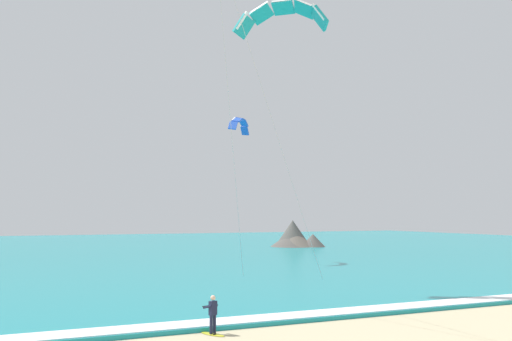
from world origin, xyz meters
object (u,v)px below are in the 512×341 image
(surfboard, at_px, (213,334))
(kitesurfer, at_px, (213,313))
(kite_primary, at_px, (282,16))
(kite_distant, at_px, (240,124))

(surfboard, bearing_deg, kitesurfer, 113.82)
(surfboard, relative_size, kite_primary, 0.08)
(surfboard, distance_m, kitesurfer, 0.91)
(kitesurfer, distance_m, kite_distant, 37.02)
(surfboard, height_order, kitesurfer, kitesurfer)
(surfboard, xyz_separation_m, kitesurfer, (-0.01, 0.02, 0.91))
(kitesurfer, height_order, kite_primary, kite_primary)
(kitesurfer, xyz_separation_m, kite_distant, (14.13, 31.22, 13.99))
(surfboard, bearing_deg, kite_primary, 48.47)
(kite_primary, relative_size, kite_distant, 4.63)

